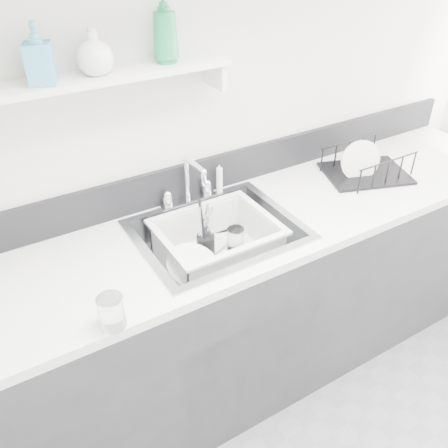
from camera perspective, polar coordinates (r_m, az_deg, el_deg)
room_shell at (r=0.99m, az=23.78°, el=12.85°), size 3.50×3.00×2.60m
counter_run at (r=2.18m, az=-0.69°, el=-10.74°), size 3.20×0.62×0.92m
backsplash at (r=2.07m, az=-5.01°, el=5.11°), size 3.20×0.02×0.16m
sink at (r=1.94m, az=-0.76°, el=-2.96°), size 0.64×0.52×0.20m
faucet at (r=2.03m, az=-4.31°, el=4.01°), size 0.26×0.18×0.23m
side_sprayer at (r=2.10m, az=-0.56°, el=5.49°), size 0.03×0.03×0.14m
wall_shelf at (r=1.69m, az=-15.85°, el=16.22°), size 1.00×0.16×0.12m
wash_tub at (r=1.94m, az=-0.85°, el=-2.35°), size 0.57×0.51×0.18m
plate_stack at (r=1.89m, az=-3.50°, el=-5.61°), size 0.26×0.25×0.10m
utensil_cup at (r=1.98m, az=-2.23°, el=-2.35°), size 0.08×0.08×0.25m
ladle at (r=1.92m, az=-2.50°, el=-4.44°), size 0.23×0.27×0.07m
tumbler_in_tub at (r=2.01m, az=1.39°, el=-1.81°), size 0.09×0.09×0.10m
tumbler_counter at (r=1.49m, az=-13.38°, el=-10.27°), size 0.09×0.09×0.11m
dish_rack at (r=2.35m, az=16.86°, el=7.18°), size 0.46×0.40×0.13m
bowl_small at (r=1.95m, az=1.87°, el=-4.40°), size 0.14×0.14×0.03m
soap_bottle_b at (r=1.62m, az=-21.49°, el=18.54°), size 0.11×0.11×0.18m
soap_bottle_c at (r=1.67m, az=-15.36°, el=19.47°), size 0.14×0.14×0.15m
soap_bottle_d at (r=1.76m, az=-7.15°, el=22.42°), size 0.12×0.12×0.23m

